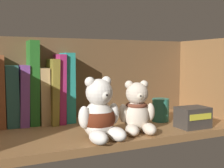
{
  "coord_description": "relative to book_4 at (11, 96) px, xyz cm",
  "views": [
    {
      "loc": [
        -32.1,
        -73.85,
        21.41
      ],
      "look_at": [
        2.09,
        0.0,
        14.18
      ],
      "focal_mm": 46.41,
      "sensor_mm": 36.0,
      "label": 1
    }
  ],
  "objects": [
    {
      "name": "book_10",
      "position": [
        16.29,
        0.0,
        1.82
      ],
      "size": [
        2.85,
        10.89,
        21.05
      ],
      "primitive_type": "cube",
      "color": "teal",
      "rests_on": "shelf_board"
    },
    {
      "name": "small_product_box",
      "position": [
        45.87,
        -24.12,
        -5.8
      ],
      "size": [
        8.67,
        6.5,
        5.8
      ],
      "color": "#38332D",
      "rests_on": "shelf_board"
    },
    {
      "name": "book_6",
      "position": [
        6.01,
        0.0,
        3.55
      ],
      "size": [
        3.15,
        9.64,
        24.54
      ],
      "primitive_type": "cube",
      "rotation": [
        0.0,
        0.02,
        0.0
      ],
      "color": "#256C24",
      "rests_on": "shelf_board"
    },
    {
      "name": "shelf_side_panel_right",
      "position": [
        62.69,
        -13.39,
        3.19
      ],
      "size": [
        1.6,
        33.89,
        27.77
      ],
      "primitive_type": "cube",
      "color": "olive",
      "rests_on": "ground"
    },
    {
      "name": "book_4",
      "position": [
        0.0,
        0.0,
        0.0
      ],
      "size": [
        3.58,
        9.58,
        17.42
      ],
      "primitive_type": "cube",
      "rotation": [
        0.0,
        -0.01,
        0.0
      ],
      "color": "#2D625C",
      "rests_on": "shelf_board"
    },
    {
      "name": "book_9",
      "position": [
        13.68,
        0.0,
        1.59
      ],
      "size": [
        2.35,
        12.68,
        20.61
      ],
      "primitive_type": "cube",
      "rotation": [
        0.0,
        0.02,
        0.0
      ],
      "color": "#A82765",
      "rests_on": "shelf_board"
    },
    {
      "name": "shelf_back_panel",
      "position": [
        23.75,
        2.95,
        3.19
      ],
      "size": [
        78.68,
        1.2,
        27.77
      ],
      "primitive_type": "cube",
      "color": "brown",
      "rests_on": "ground"
    },
    {
      "name": "teddy_bear_smaller",
      "position": [
        29.14,
        -22.0,
        -2.88
      ],
      "size": [
        10.23,
        10.6,
        13.63
      ],
      "color": "beige",
      "rests_on": "shelf_board"
    },
    {
      "name": "book_5",
      "position": [
        3.2,
        0.0,
        0.03
      ],
      "size": [
        3.04,
        10.54,
        17.53
      ],
      "primitive_type": "cube",
      "rotation": [
        0.0,
        0.03,
        0.0
      ],
      "color": "#81469C",
      "rests_on": "shelf_board"
    },
    {
      "name": "pillar_candle",
      "position": [
        42.38,
        -13.6,
        -5.18
      ],
      "size": [
        5.2,
        5.2,
        7.04
      ],
      "primitive_type": "cylinder",
      "color": "#2D7A66",
      "rests_on": "shelf_board"
    },
    {
      "name": "book_8",
      "position": [
        11.5,
        0.0,
        0.92
      ],
      "size": [
        2.59,
        13.99,
        19.3
      ],
      "primitive_type": "cube",
      "rotation": [
        0.0,
        0.03,
        0.0
      ],
      "color": "olive",
      "rests_on": "shelf_board"
    },
    {
      "name": "teddy_bear_larger",
      "position": [
        17.72,
        -23.8,
        -2.77
      ],
      "size": [
        11.15,
        11.83,
        15.08
      ],
      "color": "white",
      "rests_on": "shelf_board"
    },
    {
      "name": "shelf_board",
      "position": [
        23.75,
        -13.39,
        -9.7
      ],
      "size": [
        76.28,
        31.49,
        2.0
      ],
      "primitive_type": "cube",
      "color": "olive",
      "rests_on": "ground"
    },
    {
      "name": "book_7",
      "position": [
        8.94,
        0.0,
        -0.41
      ],
      "size": [
        2.74,
        9.81,
        16.58
      ],
      "primitive_type": "cube",
      "color": "tan",
      "rests_on": "shelf_board"
    }
  ]
}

